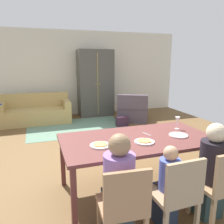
# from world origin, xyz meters

# --- Properties ---
(ground_plane) EXTENTS (7.06, 6.14, 0.02)m
(ground_plane) POSITION_xyz_m (0.00, 0.47, -0.01)
(ground_plane) COLOR brown
(back_wall) EXTENTS (7.06, 0.10, 2.70)m
(back_wall) POSITION_xyz_m (0.00, 3.59, 1.35)
(back_wall) COLOR beige
(back_wall) RESTS_ON ground_plane
(dining_table) EXTENTS (2.00, 1.07, 0.76)m
(dining_table) POSITION_xyz_m (-0.08, -1.33, 0.70)
(dining_table) COLOR brown
(dining_table) RESTS_ON ground_plane
(plate_near_man) EXTENTS (0.25, 0.25, 0.02)m
(plate_near_man) POSITION_xyz_m (-0.63, -1.45, 0.77)
(plate_near_man) COLOR white
(plate_near_man) RESTS_ON dining_table
(pizza_near_man) EXTENTS (0.17, 0.17, 0.01)m
(pizza_near_man) POSITION_xyz_m (-0.63, -1.45, 0.78)
(pizza_near_man) COLOR #DEA150
(pizza_near_man) RESTS_ON plate_near_man
(plate_near_child) EXTENTS (0.25, 0.25, 0.02)m
(plate_near_child) POSITION_xyz_m (-0.08, -1.51, 0.77)
(plate_near_child) COLOR silver
(plate_near_child) RESTS_ON dining_table
(pizza_near_child) EXTENTS (0.17, 0.17, 0.01)m
(pizza_near_child) POSITION_xyz_m (-0.08, -1.51, 0.78)
(pizza_near_child) COLOR #E79B4E
(pizza_near_child) RESTS_ON plate_near_child
(plate_near_woman) EXTENTS (0.25, 0.25, 0.02)m
(plate_near_woman) POSITION_xyz_m (0.47, -1.43, 0.77)
(plate_near_woman) COLOR silver
(plate_near_woman) RESTS_ON dining_table
(wine_glass) EXTENTS (0.07, 0.07, 0.19)m
(wine_glass) POSITION_xyz_m (0.64, -1.15, 0.89)
(wine_glass) COLOR silver
(wine_glass) RESTS_ON dining_table
(fork) EXTENTS (0.06, 0.15, 0.01)m
(fork) POSITION_xyz_m (-0.38, -1.38, 0.76)
(fork) COLOR silver
(fork) RESTS_ON dining_table
(knife) EXTENTS (0.05, 0.17, 0.01)m
(knife) POSITION_xyz_m (0.10, -1.23, 0.76)
(knife) COLOR silver
(knife) RESTS_ON dining_table
(dining_chair_man) EXTENTS (0.46, 0.46, 0.87)m
(dining_chair_man) POSITION_xyz_m (-0.63, -2.22, 0.49)
(dining_chair_man) COLOR #A0734D
(dining_chair_man) RESTS_ON ground_plane
(person_man) EXTENTS (0.30, 0.41, 1.11)m
(person_man) POSITION_xyz_m (-0.62, -2.05, 0.51)
(person_man) COLOR #2D3F45
(person_man) RESTS_ON ground_plane
(dining_chair_child) EXTENTS (0.43, 0.43, 0.87)m
(dining_chair_child) POSITION_xyz_m (-0.08, -2.22, 0.49)
(dining_chair_child) COLOR #A08461
(dining_chair_child) RESTS_ON ground_plane
(person_child) EXTENTS (0.22, 0.29, 0.92)m
(person_child) POSITION_xyz_m (-0.08, -2.05, 0.43)
(person_child) COLOR #26344B
(person_child) RESTS_ON ground_plane
(dining_chair_woman) EXTENTS (0.43, 0.43, 0.87)m
(dining_chair_woman) POSITION_xyz_m (0.47, -2.22, 0.49)
(dining_chair_woman) COLOR #9F7C55
(dining_chair_woman) RESTS_ON ground_plane
(person_woman) EXTENTS (0.30, 0.40, 1.11)m
(person_woman) POSITION_xyz_m (0.47, -2.05, 0.51)
(person_woman) COLOR #2A4141
(person_woman) RESTS_ON ground_plane
(area_rug) EXTENTS (2.60, 1.80, 0.01)m
(area_rug) POSITION_xyz_m (-0.30, 1.98, 0.00)
(area_rug) COLOR slate
(area_rug) RESTS_ON ground_plane
(couch) EXTENTS (1.93, 0.86, 0.82)m
(couch) POSITION_xyz_m (-1.35, 2.84, 0.30)
(couch) COLOR tan
(couch) RESTS_ON ground_plane
(armchair) EXTENTS (1.16, 1.16, 0.82)m
(armchair) POSITION_xyz_m (1.40, 2.13, 0.32)
(armchair) COLOR #4A3E48
(armchair) RESTS_ON ground_plane
(armoire) EXTENTS (1.10, 0.59, 2.10)m
(armoire) POSITION_xyz_m (0.54, 3.20, 1.05)
(armoire) COLOR #47463E
(armoire) RESTS_ON ground_plane
(handbag) EXTENTS (0.32, 0.16, 0.26)m
(handbag) POSITION_xyz_m (0.88, 1.68, 0.13)
(handbag) COLOR #2E1728
(handbag) RESTS_ON ground_plane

